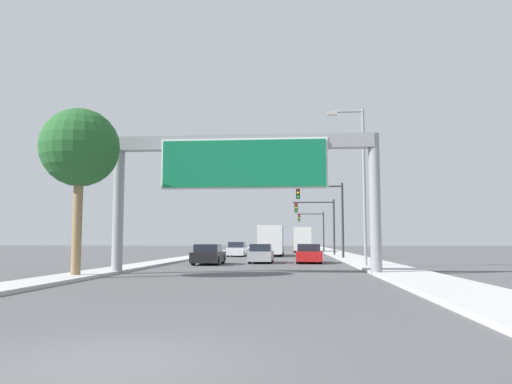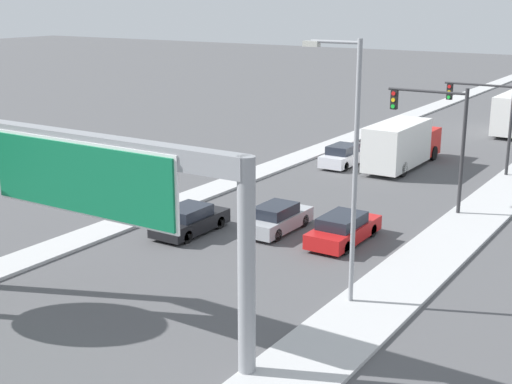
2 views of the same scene
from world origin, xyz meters
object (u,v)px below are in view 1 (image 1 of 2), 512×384
traffic_light_far_intersection (315,225)px  street_lamp_right (360,175)px  car_far_center (308,254)px  traffic_light_mid_block (320,218)px  truck_box_secondary (302,240)px  car_far_right (209,255)px  palm_tree_foreground (80,149)px  car_mid_left (237,250)px  car_near_center (261,254)px  truck_box_primary (271,241)px  traffic_light_near_intersection (328,208)px  sign_gantry (244,167)px

traffic_light_far_intersection → street_lamp_right: street_lamp_right is taller
car_far_center → traffic_light_mid_block: size_ratio=0.78×
traffic_light_mid_block → truck_box_secondary: bearing=96.4°
car_far_center → traffic_light_mid_block: traffic_light_mid_block is taller
car_far_right → palm_tree_foreground: bearing=-106.0°
car_mid_left → traffic_light_mid_block: bearing=18.5°
traffic_light_mid_block → traffic_light_far_intersection: 20.00m
traffic_light_mid_block → car_near_center: bearing=-106.8°
traffic_light_mid_block → car_far_center: bearing=-96.0°
truck_box_secondary → street_lamp_right: (3.11, -39.41, 3.98)m
car_near_center → car_mid_left: bearing=103.5°
traffic_light_mid_block → palm_tree_foreground: (-12.51, -33.05, 1.67)m
traffic_light_mid_block → street_lamp_right: size_ratio=0.62×
car_mid_left → traffic_light_mid_block: size_ratio=0.71×
traffic_light_far_intersection → traffic_light_mid_block: bearing=-90.5°
truck_box_primary → traffic_light_near_intersection: size_ratio=1.30×
car_far_center → palm_tree_foreground: bearing=-124.1°
traffic_light_far_intersection → palm_tree_foreground: size_ratio=0.77×
traffic_light_far_intersection → palm_tree_foreground: (-12.68, -53.05, 1.85)m
car_far_center → traffic_light_far_intersection: traffic_light_far_intersection is taller
car_far_right → traffic_light_mid_block: 22.23m
sign_gantry → car_far_right: bearing=109.3°
truck_box_primary → traffic_light_far_intersection: traffic_light_far_intersection is taller
car_near_center → truck_box_secondary: bearing=84.0°
car_mid_left → truck_box_primary: (3.50, 1.75, 0.92)m
car_far_right → palm_tree_foreground: palm_tree_foreground is taller
traffic_light_near_intersection → palm_tree_foreground: 26.33m
car_near_center → traffic_light_mid_block: size_ratio=0.71×
sign_gantry → car_far_right: (-3.50, 9.99, -4.66)m
sign_gantry → car_mid_left: (-3.50, 27.16, -4.62)m
car_far_right → palm_tree_foreground: 14.41m
car_far_center → truck_box_secondary: 33.22m
car_near_center → street_lamp_right: bearing=-41.9°
truck_box_primary → sign_gantry: bearing=-90.0°
car_near_center → traffic_light_far_intersection: bearing=81.7°
palm_tree_foreground → street_lamp_right: size_ratio=0.77×
truck_box_primary → traffic_light_far_intersection: size_ratio=1.49×
car_far_center → traffic_light_mid_block: 17.69m
car_mid_left → truck_box_primary: size_ratio=0.49×
sign_gantry → car_mid_left: 27.78m
car_mid_left → truck_box_primary: truck_box_primary is taller
sign_gantry → truck_box_secondary: sign_gantry is taller
traffic_light_far_intersection → street_lamp_right: size_ratio=0.59×
palm_tree_foreground → truck_box_secondary: bearing=77.7°
palm_tree_foreground → street_lamp_right: 16.83m
sign_gantry → traffic_light_mid_block: sign_gantry is taller
car_far_right → traffic_light_mid_block: traffic_light_mid_block is taller
traffic_light_near_intersection → truck_box_secondary: bearing=94.3°
sign_gantry → truck_box_secondary: (3.50, 46.06, -3.58)m
car_mid_left → truck_box_primary: 4.02m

